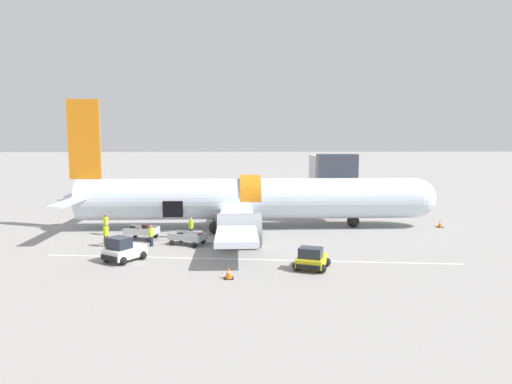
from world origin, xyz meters
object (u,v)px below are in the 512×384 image
object	(u,v)px
ground_crew_loader_a	(106,234)
ground_crew_supervisor	(191,227)
airplane	(245,200)
suitcase_on_tarmac_spare	(107,240)
ground_crew_driver	(151,235)
baggage_cart_loading	(143,233)
suitcase_on_tarmac_upright	(123,243)
baggage_tug_lead	(123,251)
baggage_cart_queued	(189,239)
baggage_tug_mid	(312,259)
ground_crew_loader_b	(106,224)

from	to	relation	value
ground_crew_loader_a	ground_crew_supervisor	xyz separation A→B (m)	(5.98, 2.80, -0.07)
airplane	suitcase_on_tarmac_spare	world-z (taller)	airplane
ground_crew_loader_a	ground_crew_driver	distance (m)	3.31
baggage_cart_loading	ground_crew_supervisor	size ratio (longest dim) A/B	2.14
suitcase_on_tarmac_upright	suitcase_on_tarmac_spare	xyz separation A→B (m)	(-1.47, 1.09, -0.03)
baggage_tug_lead	suitcase_on_tarmac_spare	xyz separation A→B (m)	(-2.49, 5.02, -0.44)
baggage_tug_lead	baggage_cart_queued	size ratio (longest dim) A/B	0.83
airplane	baggage_tug_mid	xyz separation A→B (m)	(3.84, -13.21, -1.95)
baggage_cart_queued	baggage_tug_mid	bearing A→B (deg)	-39.96
airplane	ground_crew_supervisor	distance (m)	6.12
baggage_tug_mid	ground_crew_driver	size ratio (longest dim) A/B	1.72
suitcase_on_tarmac_upright	suitcase_on_tarmac_spare	distance (m)	1.83
baggage_tug_lead	baggage_cart_loading	bearing A→B (deg)	90.29
ground_crew_loader_b	suitcase_on_tarmac_spare	distance (m)	3.54
airplane	ground_crew_driver	xyz separation A→B (m)	(-7.08, -6.73, -1.71)
airplane	baggage_tug_lead	world-z (taller)	airplane
baggage_cart_queued	ground_crew_loader_b	distance (m)	8.18
baggage_tug_mid	baggage_cart_loading	xyz separation A→B (m)	(-12.00, 8.64, -0.04)
ground_crew_loader_b	suitcase_on_tarmac_spare	size ratio (longest dim) A/B	2.78
ground_crew_supervisor	ground_crew_loader_a	bearing A→B (deg)	-154.88
airplane	ground_crew_driver	bearing A→B (deg)	-136.46
suitcase_on_tarmac_upright	baggage_tug_mid	bearing A→B (deg)	-25.78
ground_crew_loader_b	ground_crew_driver	xyz separation A→B (m)	(4.51, -4.22, -0.08)
ground_crew_loader_b	suitcase_on_tarmac_spare	xyz separation A→B (m)	(0.97, -3.34, -0.66)
ground_crew_driver	suitcase_on_tarmac_upright	world-z (taller)	ground_crew_driver
baggage_tug_mid	ground_crew_loader_a	bearing A→B (deg)	155.42
baggage_cart_loading	ground_crew_loader_a	bearing A→B (deg)	-136.31
baggage_cart_loading	ground_crew_loader_a	xyz separation A→B (m)	(-2.23, -2.13, 0.37)
baggage_tug_lead	baggage_cart_queued	xyz separation A→B (m)	(3.76, 4.54, -0.27)
baggage_tug_lead	suitcase_on_tarmac_spare	world-z (taller)	baggage_tug_lead
ground_crew_loader_a	ground_crew_loader_b	xyz separation A→B (m)	(-1.20, 4.20, -0.01)
airplane	baggage_cart_loading	distance (m)	9.56
airplane	suitcase_on_tarmac_upright	world-z (taller)	airplane
baggage_cart_queued	suitcase_on_tarmac_spare	xyz separation A→B (m)	(-6.25, 0.48, -0.17)
airplane	ground_crew_loader_b	distance (m)	11.97
airplane	suitcase_on_tarmac_spare	xyz separation A→B (m)	(-10.62, -5.85, -2.29)
ground_crew_supervisor	baggage_tug_lead	bearing A→B (deg)	-118.08
airplane	ground_crew_loader_b	bearing A→B (deg)	-167.81
ground_crew_loader_a	ground_crew_supervisor	size ratio (longest dim) A/B	1.08
suitcase_on_tarmac_upright	baggage_cart_queued	bearing A→B (deg)	7.27
airplane	baggage_tug_mid	distance (m)	13.89
baggage_cart_queued	baggage_tug_lead	bearing A→B (deg)	-129.59
baggage_tug_mid	ground_crew_supervisor	distance (m)	12.44
ground_crew_loader_a	ground_crew_driver	size ratio (longest dim) A/B	1.10
baggage_tug_mid	baggage_cart_queued	distance (m)	10.72
baggage_tug_mid	baggage_cart_loading	distance (m)	14.79
baggage_cart_queued	ground_crew_loader_b	xyz separation A→B (m)	(-7.22, 3.82, 0.49)
baggage_tug_lead	baggage_cart_queued	bearing A→B (deg)	50.41
ground_crew_driver	suitcase_on_tarmac_upright	size ratio (longest dim) A/B	2.33
suitcase_on_tarmac_spare	baggage_tug_mid	bearing A→B (deg)	-26.98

